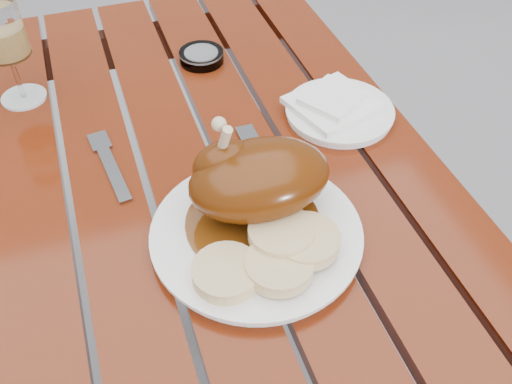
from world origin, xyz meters
TOP-DOWN VIEW (x-y plane):
  - table at (0.00, 0.00)m, footprint 0.80×1.20m
  - dinner_plate at (0.07, -0.15)m, footprint 0.38×0.38m
  - roast_duck at (0.08, -0.11)m, footprint 0.21×0.19m
  - bread_dumplings at (0.07, -0.21)m, footprint 0.20×0.13m
  - wine_glass at (-0.22, 0.30)m, footprint 0.09×0.09m
  - side_plate at (0.29, 0.07)m, footprint 0.25×0.25m
  - napkin at (0.28, 0.08)m, footprint 0.17×0.16m
  - ashtray at (0.11, 0.31)m, footprint 0.09×0.09m
  - fork at (-0.10, 0.05)m, footprint 0.04×0.16m
  - knife at (0.13, -0.07)m, footprint 0.02×0.23m

SIDE VIEW (x-z plane):
  - table at x=0.00m, z-range 0.00..0.75m
  - fork at x=-0.10m, z-range 0.75..0.76m
  - knife at x=0.13m, z-range 0.75..0.76m
  - side_plate at x=0.29m, z-range 0.75..0.77m
  - dinner_plate at x=0.07m, z-range 0.75..0.77m
  - ashtray at x=0.11m, z-range 0.75..0.77m
  - napkin at x=0.28m, z-range 0.77..0.78m
  - bread_dumplings at x=0.07m, z-range 0.77..0.80m
  - roast_duck at x=0.08m, z-range 0.75..0.89m
  - wine_glass at x=-0.22m, z-range 0.75..0.94m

